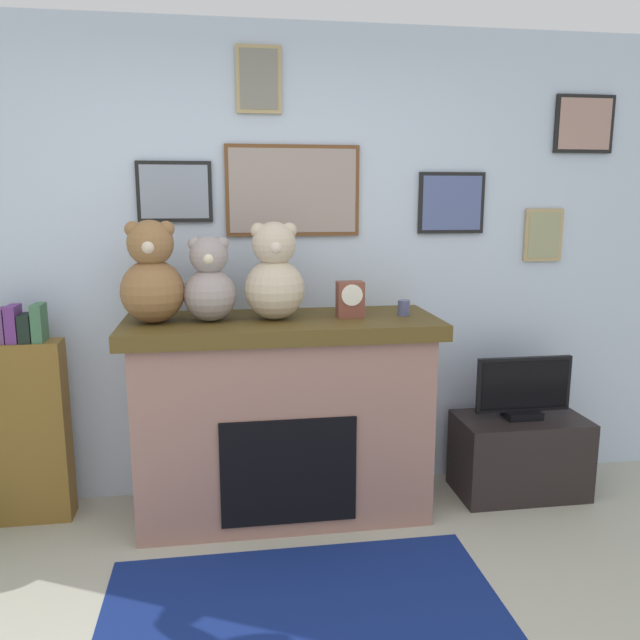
% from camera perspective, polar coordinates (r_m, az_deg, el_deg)
% --- Properties ---
extents(back_wall, '(5.20, 0.15, 2.60)m').
position_cam_1_polar(back_wall, '(3.59, -6.01, 4.86)').
color(back_wall, silver).
rests_on(back_wall, ground_plane).
extents(fireplace, '(1.62, 0.66, 1.07)m').
position_cam_1_polar(fireplace, '(3.41, -3.38, -8.62)').
color(fireplace, '#986D60').
rests_on(fireplace, ground_plane).
extents(bookshelf, '(0.39, 0.16, 1.16)m').
position_cam_1_polar(bookshelf, '(3.65, -24.88, -8.46)').
color(bookshelf, brown).
rests_on(bookshelf, ground_plane).
extents(tv_stand, '(0.72, 0.40, 0.46)m').
position_cam_1_polar(tv_stand, '(3.89, 17.57, -11.58)').
color(tv_stand, black).
rests_on(tv_stand, ground_plane).
extents(television, '(0.55, 0.14, 0.36)m').
position_cam_1_polar(television, '(3.75, 17.93, -5.98)').
color(television, black).
rests_on(television, tv_stand).
extents(area_rug, '(1.67, 1.15, 0.01)m').
position_cam_1_polar(area_rug, '(2.81, -1.19, -25.83)').
color(area_rug, navy).
rests_on(area_rug, ground_plane).
extents(candle_jar, '(0.06, 0.06, 0.08)m').
position_cam_1_polar(candle_jar, '(3.37, 7.58, 1.10)').
color(candle_jar, '#4C517A').
rests_on(candle_jar, fireplace).
extents(mantel_clock, '(0.14, 0.10, 0.19)m').
position_cam_1_polar(mantel_clock, '(3.29, 2.74, 1.89)').
color(mantel_clock, brown).
rests_on(mantel_clock, fireplace).
extents(teddy_bear_tan, '(0.32, 0.32, 0.51)m').
position_cam_1_polar(teddy_bear_tan, '(3.23, -14.95, 3.77)').
color(teddy_bear_tan, olive).
rests_on(teddy_bear_tan, fireplace).
extents(teddy_bear_brown, '(0.27, 0.27, 0.43)m').
position_cam_1_polar(teddy_bear_brown, '(3.21, -9.95, 3.29)').
color(teddy_bear_brown, gray).
rests_on(teddy_bear_brown, fireplace).
extents(teddy_bear_cream, '(0.31, 0.31, 0.50)m').
position_cam_1_polar(teddy_bear_cream, '(3.22, -4.14, 4.00)').
color(teddy_bear_cream, '#C4B297').
rests_on(teddy_bear_cream, fireplace).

